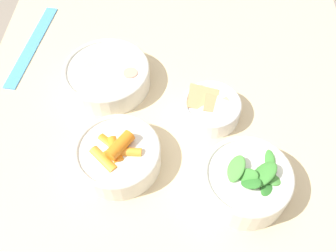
# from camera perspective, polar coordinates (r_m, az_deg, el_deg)

# --- Properties ---
(ground_plane) EXTENTS (10.00, 10.00, 0.00)m
(ground_plane) POSITION_cam_1_polar(r_m,az_deg,el_deg) (1.44, 0.33, -14.17)
(ground_plane) COLOR gray
(dining_table) EXTENTS (1.23, 0.82, 0.73)m
(dining_table) POSITION_cam_1_polar(r_m,az_deg,el_deg) (0.88, 0.51, 0.11)
(dining_table) COLOR beige
(dining_table) RESTS_ON ground_plane
(bowl_carrots) EXTENTS (0.16, 0.16, 0.07)m
(bowl_carrots) POSITION_cam_1_polar(r_m,az_deg,el_deg) (0.68, -7.68, -4.38)
(bowl_carrots) COLOR silver
(bowl_carrots) RESTS_ON dining_table
(bowl_greens) EXTENTS (0.15, 0.15, 0.09)m
(bowl_greens) POSITION_cam_1_polar(r_m,az_deg,el_deg) (0.66, 11.88, -8.18)
(bowl_greens) COLOR silver
(bowl_greens) RESTS_ON dining_table
(bowl_beans_hotdog) EXTENTS (0.18, 0.18, 0.05)m
(bowl_beans_hotdog) POSITION_cam_1_polar(r_m,az_deg,el_deg) (0.81, -9.25, 7.51)
(bowl_beans_hotdog) COLOR silver
(bowl_beans_hotdog) RESTS_ON dining_table
(bowl_cookies) EXTENTS (0.12, 0.12, 0.05)m
(bowl_cookies) POSITION_cam_1_polar(r_m,az_deg,el_deg) (0.75, 6.62, 2.73)
(bowl_cookies) COLOR white
(bowl_cookies) RESTS_ON dining_table
(ruler) EXTENTS (0.27, 0.06, 0.00)m
(ruler) POSITION_cam_1_polar(r_m,az_deg,el_deg) (0.95, -19.97, 11.51)
(ruler) COLOR #4C99E0
(ruler) RESTS_ON dining_table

